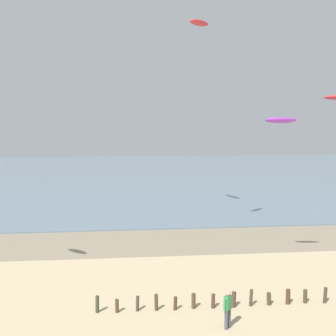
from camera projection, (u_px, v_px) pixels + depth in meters
wet_sand_strip at (134, 242)px, 32.59m from camera, size 120.00×7.05×0.01m
sea at (127, 175)px, 70.66m from camera, size 160.00×70.00×0.10m
groyne_far at (220, 300)px, 21.40m from camera, size 11.44×0.33×0.85m
person_right_flank at (228, 308)px, 19.19m from camera, size 0.44×0.42×1.71m
kite_aloft_0 at (281, 120)px, 25.57m from camera, size 1.90×0.90×0.50m
kite_aloft_1 at (336, 97)px, 51.83m from camera, size 2.91×1.69×0.73m
kite_aloft_4 at (199, 23)px, 31.18m from camera, size 1.93×1.88×0.48m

